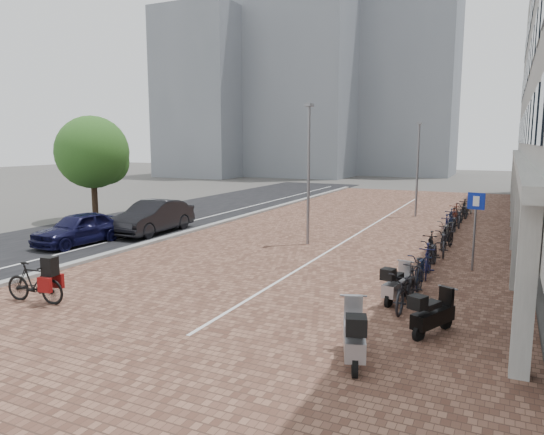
% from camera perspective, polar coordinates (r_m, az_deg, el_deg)
% --- Properties ---
extents(ground, '(140.00, 140.00, 0.00)m').
position_cam_1_polar(ground, '(15.03, -9.94, -8.04)').
color(ground, '#474442').
rests_on(ground, ground).
extents(plaza_brick, '(14.50, 42.00, 0.04)m').
position_cam_1_polar(plaza_brick, '(24.93, 10.12, -1.35)').
color(plaza_brick, brown).
rests_on(plaza_brick, ground).
extents(street_asphalt, '(8.00, 50.00, 0.03)m').
position_cam_1_polar(street_asphalt, '(29.72, -10.79, 0.23)').
color(street_asphalt, black).
rests_on(street_asphalt, ground).
extents(curb, '(0.35, 42.00, 0.14)m').
position_cam_1_polar(curb, '(27.61, -4.23, -0.14)').
color(curb, gray).
rests_on(curb, ground).
extents(lane_line, '(0.12, 44.00, 0.00)m').
position_cam_1_polar(lane_line, '(28.59, -7.55, 0.01)').
color(lane_line, white).
rests_on(lane_line, street_asphalt).
extents(parking_line, '(0.10, 30.00, 0.00)m').
position_cam_1_polar(parking_line, '(24.87, 10.56, -1.33)').
color(parking_line, white).
rests_on(parking_line, plaza_brick).
extents(bg_towers, '(33.00, 23.00, 32.00)m').
position_cam_1_polar(bg_towers, '(65.49, 4.98, 17.13)').
color(bg_towers, gray).
rests_on(bg_towers, ground).
extents(car_navy, '(1.89, 4.11, 1.37)m').
position_cam_1_polar(car_navy, '(22.43, -21.20, -1.17)').
color(car_navy, black).
rests_on(car_navy, ground).
extents(car_dark, '(1.77, 4.73, 1.54)m').
position_cam_1_polar(car_dark, '(24.16, -13.43, 0.06)').
color(car_dark, black).
rests_on(car_dark, ground).
extents(hero_bike, '(1.90, 0.73, 1.31)m').
position_cam_1_polar(hero_bike, '(14.83, -25.50, -6.67)').
color(hero_bike, black).
rests_on(hero_bike, ground).
extents(scooter_front, '(0.76, 1.62, 1.07)m').
position_cam_1_polar(scooter_front, '(13.88, 14.10, -7.29)').
color(scooter_front, '#9D9DA2').
rests_on(scooter_front, ground).
extents(scooter_mid, '(1.06, 1.58, 1.05)m').
position_cam_1_polar(scooter_mid, '(11.82, 17.92, -10.34)').
color(scooter_mid, black).
rests_on(scooter_mid, ground).
extents(scooter_back, '(1.08, 1.85, 1.21)m').
position_cam_1_polar(scooter_back, '(10.05, 9.36, -12.94)').
color(scooter_back, '#9F9FA4').
rests_on(scooter_back, ground).
extents(parking_sign, '(0.54, 0.17, 2.64)m').
position_cam_1_polar(parking_sign, '(17.71, 22.20, -0.08)').
color(parking_sign, slate).
rests_on(parking_sign, ground).
extents(lamp_near, '(0.12, 0.12, 5.75)m').
position_cam_1_polar(lamp_near, '(20.66, 4.19, 4.72)').
color(lamp_near, gray).
rests_on(lamp_near, ground).
extents(lamp_far, '(0.12, 0.12, 5.29)m').
position_cam_1_polar(lamp_far, '(29.58, 16.28, 5.14)').
color(lamp_far, gray).
rests_on(lamp_far, ground).
extents(street_tree, '(3.90, 3.90, 5.67)m').
position_cam_1_polar(street_tree, '(28.79, -19.56, 6.82)').
color(street_tree, '#382619').
rests_on(street_tree, ground).
extents(bike_row, '(1.23, 20.41, 1.05)m').
position_cam_1_polar(bike_row, '(22.34, 19.43, -1.54)').
color(bike_row, black).
rests_on(bike_row, ground).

